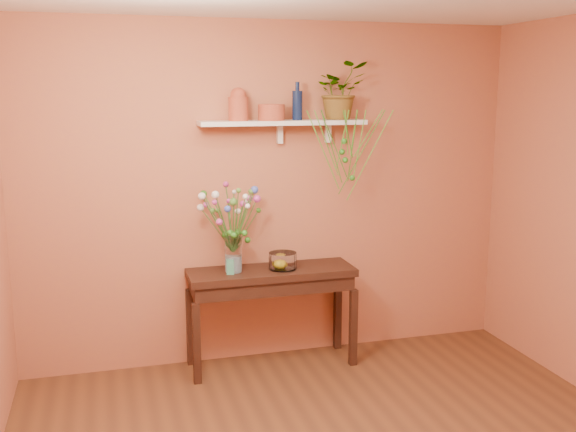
{
  "coord_description": "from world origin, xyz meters",
  "views": [
    {
      "loc": [
        -1.3,
        -3.07,
        2.17
      ],
      "look_at": [
        0.0,
        1.55,
        1.25
      ],
      "focal_mm": 41.23,
      "sensor_mm": 36.0,
      "label": 1
    }
  ],
  "objects_px": {
    "sideboard": "(271,283)",
    "bouquet": "(232,210)",
    "glass_bowl": "(283,261)",
    "glass_vase": "(233,257)",
    "terracotta_jug": "(238,105)",
    "spider_plant": "(340,91)",
    "blue_bottle": "(297,105)"
  },
  "relations": [
    {
      "from": "sideboard",
      "to": "bouquet",
      "type": "bearing_deg",
      "value": -178.69
    },
    {
      "from": "terracotta_jug",
      "to": "glass_bowl",
      "type": "distance_m",
      "value": 1.25
    },
    {
      "from": "spider_plant",
      "to": "glass_bowl",
      "type": "height_order",
      "value": "spider_plant"
    },
    {
      "from": "terracotta_jug",
      "to": "glass_bowl",
      "type": "xyz_separation_m",
      "value": [
        0.31,
        -0.11,
        -1.21
      ]
    },
    {
      "from": "glass_vase",
      "to": "glass_bowl",
      "type": "xyz_separation_m",
      "value": [
        0.39,
        -0.02,
        -0.05
      ]
    },
    {
      "from": "spider_plant",
      "to": "sideboard",
      "type": "bearing_deg",
      "value": -168.77
    },
    {
      "from": "sideboard",
      "to": "bouquet",
      "type": "xyz_separation_m",
      "value": [
        -0.31,
        -0.01,
        0.6
      ]
    },
    {
      "from": "terracotta_jug",
      "to": "bouquet",
      "type": "distance_m",
      "value": 0.79
    },
    {
      "from": "blue_bottle",
      "to": "glass_vase",
      "type": "xyz_separation_m",
      "value": [
        -0.53,
        -0.08,
        -1.15
      ]
    },
    {
      "from": "glass_bowl",
      "to": "blue_bottle",
      "type": "bearing_deg",
      "value": 34.5
    },
    {
      "from": "terracotta_jug",
      "to": "spider_plant",
      "type": "distance_m",
      "value": 0.82
    },
    {
      "from": "glass_bowl",
      "to": "sideboard",
      "type": "bearing_deg",
      "value": 168.47
    },
    {
      "from": "blue_bottle",
      "to": "glass_bowl",
      "type": "relative_size",
      "value": 1.33
    },
    {
      "from": "glass_bowl",
      "to": "glass_vase",
      "type": "bearing_deg",
      "value": 176.71
    },
    {
      "from": "terracotta_jug",
      "to": "glass_bowl",
      "type": "bearing_deg",
      "value": -19.92
    },
    {
      "from": "terracotta_jug",
      "to": "spider_plant",
      "type": "xyz_separation_m",
      "value": [
        0.82,
        0.02,
        0.1
      ]
    },
    {
      "from": "glass_vase",
      "to": "glass_bowl",
      "type": "distance_m",
      "value": 0.39
    },
    {
      "from": "sideboard",
      "to": "terracotta_jug",
      "type": "height_order",
      "value": "terracotta_jug"
    },
    {
      "from": "glass_vase",
      "to": "bouquet",
      "type": "xyz_separation_m",
      "value": [
        -0.01,
        -0.01,
        0.37
      ]
    },
    {
      "from": "glass_vase",
      "to": "bouquet",
      "type": "distance_m",
      "value": 0.37
    },
    {
      "from": "terracotta_jug",
      "to": "bouquet",
      "type": "relative_size",
      "value": 0.45
    },
    {
      "from": "glass_vase",
      "to": "bouquet",
      "type": "relative_size",
      "value": 0.49
    },
    {
      "from": "spider_plant",
      "to": "glass_vase",
      "type": "distance_m",
      "value": 1.54
    },
    {
      "from": "spider_plant",
      "to": "bouquet",
      "type": "relative_size",
      "value": 0.8
    },
    {
      "from": "spider_plant",
      "to": "glass_vase",
      "type": "relative_size",
      "value": 1.65
    },
    {
      "from": "sideboard",
      "to": "glass_vase",
      "type": "bearing_deg",
      "value": 179.17
    },
    {
      "from": "terracotta_jug",
      "to": "glass_vase",
      "type": "height_order",
      "value": "terracotta_jug"
    },
    {
      "from": "sideboard",
      "to": "glass_bowl",
      "type": "relative_size",
      "value": 6.01
    },
    {
      "from": "blue_bottle",
      "to": "bouquet",
      "type": "bearing_deg",
      "value": -170.67
    },
    {
      "from": "glass_bowl",
      "to": "spider_plant",
      "type": "bearing_deg",
      "value": 15.04
    },
    {
      "from": "bouquet",
      "to": "terracotta_jug",
      "type": "bearing_deg",
      "value": 50.85
    },
    {
      "from": "terracotta_jug",
      "to": "blue_bottle",
      "type": "distance_m",
      "value": 0.46
    }
  ]
}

